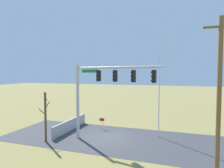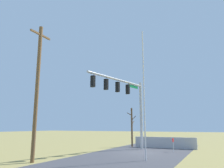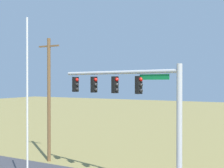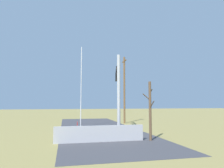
# 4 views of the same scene
# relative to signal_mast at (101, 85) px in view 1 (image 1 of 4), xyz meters

# --- Properties ---
(ground_plane) EXTENTS (160.00, 160.00, 0.00)m
(ground_plane) POSITION_rel_signal_mast_xyz_m (-0.04, -1.44, -5.11)
(ground_plane) COLOR olive
(road_surface) EXTENTS (28.00, 8.00, 0.01)m
(road_surface) POSITION_rel_signal_mast_xyz_m (-4.04, -1.44, -5.10)
(road_surface) COLOR #3D3D42
(road_surface) RESTS_ON ground_plane
(sidewalk_corner) EXTENTS (6.00, 6.00, 0.01)m
(sidewalk_corner) POSITION_rel_signal_mast_xyz_m (3.60, -0.59, -5.11)
(sidewalk_corner) COLOR #B7B5AD
(sidewalk_corner) RESTS_ON ground_plane
(retaining_fence) EXTENTS (0.20, 6.56, 1.17)m
(retaining_fence) POSITION_rel_signal_mast_xyz_m (4.55, -2.52, -4.52)
(retaining_fence) COLOR #A8A8AD
(retaining_fence) RESTS_ON ground_plane
(signal_mast) EXTENTS (8.06, 2.03, 6.98)m
(signal_mast) POSITION_rel_signal_mast_xyz_m (0.00, 0.00, 0.00)
(signal_mast) COLOR #B2B5BA
(signal_mast) RESTS_ON ground_plane
(flagpole) EXTENTS (0.10, 0.10, 9.44)m
(flagpole) POSITION_rel_signal_mast_xyz_m (-4.66, -3.24, -0.39)
(flagpole) COLOR silver
(flagpole) RESTS_ON ground_plane
(utility_pole) EXTENTS (1.90, 0.26, 9.42)m
(utility_pole) POSITION_rel_signal_mast_xyz_m (-8.63, 3.16, -0.23)
(utility_pole) COLOR brown
(utility_pole) RESTS_ON ground_plane
(bare_tree) EXTENTS (1.27, 1.02, 4.47)m
(bare_tree) POSITION_rel_signal_mast_xyz_m (4.82, 1.30, -2.82)
(bare_tree) COLOR brown
(bare_tree) RESTS_ON ground_plane
(open_sign) EXTENTS (0.56, 0.04, 1.22)m
(open_sign) POSITION_rel_signal_mast_xyz_m (1.49, -3.99, -4.20)
(open_sign) COLOR silver
(open_sign) RESTS_ON ground_plane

